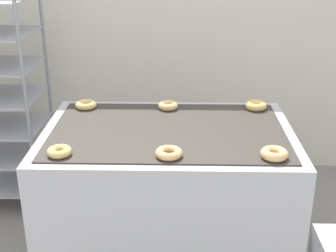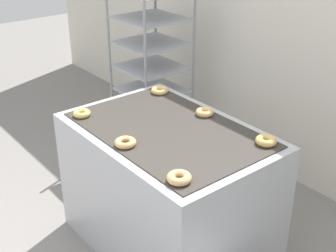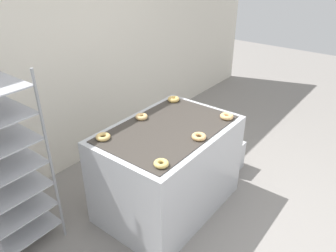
{
  "view_description": "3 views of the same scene",
  "coord_description": "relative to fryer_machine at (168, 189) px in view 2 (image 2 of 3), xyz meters",
  "views": [
    {
      "loc": [
        0.05,
        -1.62,
        1.91
      ],
      "look_at": [
        0.0,
        0.71,
        0.94
      ],
      "focal_mm": 50.0,
      "sensor_mm": 36.0,
      "label": 1
    },
    {
      "loc": [
        2.06,
        -0.95,
        2.26
      ],
      "look_at": [
        0.0,
        0.71,
        0.94
      ],
      "focal_mm": 50.0,
      "sensor_mm": 36.0,
      "label": 2
    },
    {
      "loc": [
        -2.11,
        -0.92,
        2.38
      ],
      "look_at": [
        0.0,
        0.71,
        0.94
      ],
      "focal_mm": 35.0,
      "sensor_mm": 36.0,
      "label": 3
    }
  ],
  "objects": [
    {
      "name": "donut_near_right",
      "position": [
        0.51,
        -0.33,
        0.48
      ],
      "size": [
        0.13,
        0.13,
        0.04
      ],
      "primitive_type": "torus",
      "color": "#EAB472",
      "rests_on": "fryer_machine"
    },
    {
      "name": "donut_far_left",
      "position": [
        -0.51,
        0.33,
        0.48
      ],
      "size": [
        0.13,
        0.13,
        0.04
      ],
      "primitive_type": "torus",
      "color": "#E7BD6C",
      "rests_on": "fryer_machine"
    },
    {
      "name": "donut_near_left",
      "position": [
        -0.51,
        -0.33,
        0.48
      ],
      "size": [
        0.12,
        0.12,
        0.04
      ],
      "primitive_type": "torus",
      "color": "#DFBD64",
      "rests_on": "fryer_machine"
    },
    {
      "name": "baking_rack_cart",
      "position": [
        -1.21,
        0.78,
        0.37
      ],
      "size": [
        0.58,
        0.56,
        1.64
      ],
      "color": "gray",
      "rests_on": "ground_plane"
    },
    {
      "name": "donut_near_center",
      "position": [
        0.01,
        -0.33,
        0.48
      ],
      "size": [
        0.13,
        0.13,
        0.04
      ],
      "primitive_type": "torus",
      "color": "#EBB26D",
      "rests_on": "fryer_machine"
    },
    {
      "name": "fryer_machine",
      "position": [
        0.0,
        0.0,
        0.0
      ],
      "size": [
        1.36,
        0.92,
        0.92
      ],
      "color": "#B7BABF",
      "rests_on": "ground_plane"
    },
    {
      "name": "donut_far_right",
      "position": [
        0.52,
        0.33,
        0.48
      ],
      "size": [
        0.13,
        0.13,
        0.05
      ],
      "primitive_type": "torus",
      "color": "#E3B962",
      "rests_on": "fryer_machine"
    },
    {
      "name": "wall_back",
      "position": [
        -0.0,
        1.41,
        0.94
      ],
      "size": [
        8.0,
        0.05,
        2.8
      ],
      "color": "silver",
      "rests_on": "ground_plane"
    },
    {
      "name": "donut_far_center",
      "position": [
        -0.01,
        0.32,
        0.48
      ],
      "size": [
        0.12,
        0.12,
        0.04
      ],
      "primitive_type": "torus",
      "color": "#E4B772",
      "rests_on": "fryer_machine"
    }
  ]
}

